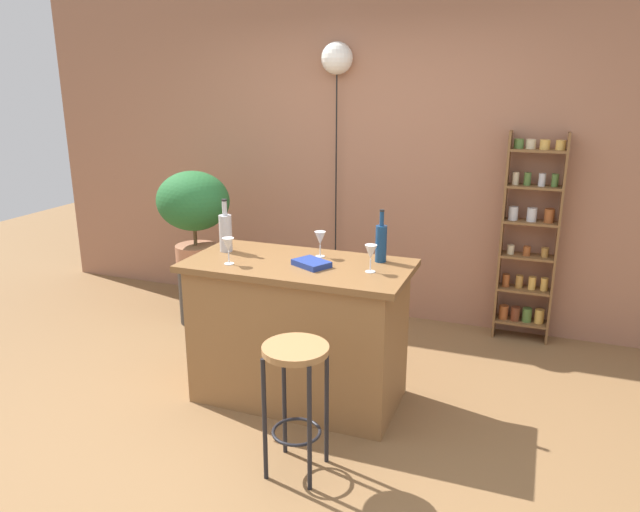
{
  "coord_description": "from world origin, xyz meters",
  "views": [
    {
      "loc": [
        1.37,
        -2.94,
        2.01
      ],
      "look_at": [
        0.05,
        0.55,
        0.9
      ],
      "focal_mm": 33.67,
      "sensor_mm": 36.0,
      "label": 1
    }
  ],
  "objects_px": {
    "wine_glass_center": "(320,239)",
    "pendant_globe_light": "(337,61)",
    "bottle_wine_red": "(226,232)",
    "potted_plant": "(193,207)",
    "bottle_vinegar": "(381,242)",
    "spice_shelf": "(529,240)",
    "wine_glass_right": "(371,253)",
    "bar_stool": "(296,379)",
    "plant_stool": "(199,294)",
    "cookbook": "(311,263)",
    "wine_glass_left": "(228,245)"
  },
  "relations": [
    {
      "from": "wine_glass_left",
      "to": "wine_glass_right",
      "type": "height_order",
      "value": "same"
    },
    {
      "from": "plant_stool",
      "to": "bottle_vinegar",
      "type": "bearing_deg",
      "value": -20.93
    },
    {
      "from": "cookbook",
      "to": "spice_shelf",
      "type": "bearing_deg",
      "value": 80.19
    },
    {
      "from": "cookbook",
      "to": "wine_glass_center",
      "type": "bearing_deg",
      "value": 124.28
    },
    {
      "from": "cookbook",
      "to": "potted_plant",
      "type": "bearing_deg",
      "value": 174.93
    },
    {
      "from": "potted_plant",
      "to": "wine_glass_left",
      "type": "relative_size",
      "value": 4.88
    },
    {
      "from": "bottle_wine_red",
      "to": "bottle_vinegar",
      "type": "relative_size",
      "value": 1.05
    },
    {
      "from": "plant_stool",
      "to": "pendant_globe_light",
      "type": "xyz_separation_m",
      "value": [
        1.0,
        0.67,
        1.89
      ]
    },
    {
      "from": "bar_stool",
      "to": "pendant_globe_light",
      "type": "xyz_separation_m",
      "value": [
        -0.58,
        2.26,
        1.61
      ]
    },
    {
      "from": "bottle_wine_red",
      "to": "bar_stool",
      "type": "bearing_deg",
      "value": -43.75
    },
    {
      "from": "wine_glass_center",
      "to": "wine_glass_right",
      "type": "distance_m",
      "value": 0.43
    },
    {
      "from": "bottle_wine_red",
      "to": "pendant_globe_light",
      "type": "bearing_deg",
      "value": 80.53
    },
    {
      "from": "wine_glass_right",
      "to": "cookbook",
      "type": "relative_size",
      "value": 0.78
    },
    {
      "from": "potted_plant",
      "to": "bottle_wine_red",
      "type": "relative_size",
      "value": 2.32
    },
    {
      "from": "potted_plant",
      "to": "bottle_vinegar",
      "type": "bearing_deg",
      "value": -20.93
    },
    {
      "from": "bar_stool",
      "to": "wine_glass_center",
      "type": "xyz_separation_m",
      "value": [
        -0.2,
        0.88,
        0.5
      ]
    },
    {
      "from": "wine_glass_left",
      "to": "wine_glass_right",
      "type": "bearing_deg",
      "value": 10.22
    },
    {
      "from": "spice_shelf",
      "to": "wine_glass_center",
      "type": "relative_size",
      "value": 9.95
    },
    {
      "from": "bar_stool",
      "to": "plant_stool",
      "type": "relative_size",
      "value": 1.46
    },
    {
      "from": "bottle_vinegar",
      "to": "wine_glass_center",
      "type": "relative_size",
      "value": 1.99
    },
    {
      "from": "plant_stool",
      "to": "bottle_wine_red",
      "type": "distance_m",
      "value": 1.36
    },
    {
      "from": "bar_stool",
      "to": "plant_stool",
      "type": "bearing_deg",
      "value": 134.71
    },
    {
      "from": "bottle_vinegar",
      "to": "wine_glass_left",
      "type": "bearing_deg",
      "value": -156.15
    },
    {
      "from": "bar_stool",
      "to": "bottle_vinegar",
      "type": "distance_m",
      "value": 1.06
    },
    {
      "from": "spice_shelf",
      "to": "plant_stool",
      "type": "xyz_separation_m",
      "value": [
        -2.59,
        -0.62,
        -0.57
      ]
    },
    {
      "from": "wine_glass_left",
      "to": "cookbook",
      "type": "bearing_deg",
      "value": 15.63
    },
    {
      "from": "bar_stool",
      "to": "wine_glass_left",
      "type": "relative_size",
      "value": 4.38
    },
    {
      "from": "spice_shelf",
      "to": "wine_glass_right",
      "type": "height_order",
      "value": "spice_shelf"
    },
    {
      "from": "spice_shelf",
      "to": "potted_plant",
      "type": "bearing_deg",
      "value": -166.52
    },
    {
      "from": "bottle_wine_red",
      "to": "wine_glass_left",
      "type": "xyz_separation_m",
      "value": [
        0.16,
        -0.25,
        -0.01
      ]
    },
    {
      "from": "wine_glass_left",
      "to": "pendant_globe_light",
      "type": "bearing_deg",
      "value": 87.03
    },
    {
      "from": "spice_shelf",
      "to": "pendant_globe_light",
      "type": "bearing_deg",
      "value": 178.29
    },
    {
      "from": "bottle_wine_red",
      "to": "wine_glass_center",
      "type": "bearing_deg",
      "value": 8.83
    },
    {
      "from": "bottle_wine_red",
      "to": "cookbook",
      "type": "distance_m",
      "value": 0.66
    },
    {
      "from": "bar_stool",
      "to": "cookbook",
      "type": "height_order",
      "value": "cookbook"
    },
    {
      "from": "bar_stool",
      "to": "wine_glass_right",
      "type": "xyz_separation_m",
      "value": [
        0.18,
        0.69,
        0.5
      ]
    },
    {
      "from": "spice_shelf",
      "to": "wine_glass_right",
      "type": "xyz_separation_m",
      "value": [
        -0.83,
        -1.51,
        0.22
      ]
    },
    {
      "from": "wine_glass_right",
      "to": "cookbook",
      "type": "xyz_separation_m",
      "value": [
        -0.36,
        -0.02,
        -0.1
      ]
    },
    {
      "from": "bottle_vinegar",
      "to": "wine_glass_center",
      "type": "height_order",
      "value": "bottle_vinegar"
    },
    {
      "from": "cookbook",
      "to": "bar_stool",
      "type": "bearing_deg",
      "value": -47.03
    },
    {
      "from": "wine_glass_right",
      "to": "wine_glass_left",
      "type": "bearing_deg",
      "value": -169.78
    },
    {
      "from": "bottle_vinegar",
      "to": "wine_glass_right",
      "type": "bearing_deg",
      "value": -90.29
    },
    {
      "from": "plant_stool",
      "to": "wine_glass_left",
      "type": "relative_size",
      "value": 3.01
    },
    {
      "from": "plant_stool",
      "to": "wine_glass_left",
      "type": "height_order",
      "value": "wine_glass_left"
    },
    {
      "from": "wine_glass_center",
      "to": "spice_shelf",
      "type": "bearing_deg",
      "value": 47.45
    },
    {
      "from": "bottle_wine_red",
      "to": "wine_glass_right",
      "type": "bearing_deg",
      "value": -5.29
    },
    {
      "from": "potted_plant",
      "to": "cookbook",
      "type": "bearing_deg",
      "value": -33.21
    },
    {
      "from": "wine_glass_center",
      "to": "pendant_globe_light",
      "type": "height_order",
      "value": "pendant_globe_light"
    },
    {
      "from": "wine_glass_left",
      "to": "wine_glass_center",
      "type": "height_order",
      "value": "same"
    },
    {
      "from": "wine_glass_right",
      "to": "bottle_wine_red",
      "type": "bearing_deg",
      "value": 174.71
    }
  ]
}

